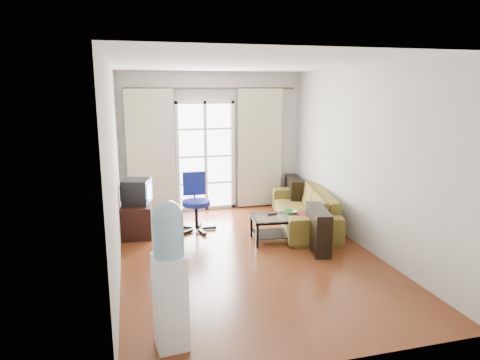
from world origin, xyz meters
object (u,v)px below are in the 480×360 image
coffee_table (282,225)px  tv_stand (137,219)px  water_cooler (170,273)px  task_chair (196,214)px  sofa (304,208)px  crt_tv (136,191)px

coffee_table → tv_stand: 2.40m
coffee_table → water_cooler: bearing=-129.5°
tv_stand → task_chair: bearing=4.7°
sofa → task_chair: task_chair is taller
coffee_table → tv_stand: tv_stand is taller
crt_tv → water_cooler: size_ratio=0.38×
tv_stand → water_cooler: size_ratio=0.50×
sofa → water_cooler: bearing=-28.6°
task_chair → tv_stand: bearing=-178.7°
tv_stand → water_cooler: (0.23, -3.31, 0.48)m
task_chair → water_cooler: size_ratio=0.69×
coffee_table → crt_tv: bearing=157.8°
sofa → task_chair: bearing=-85.6°
task_chair → crt_tv: bearing=178.9°
water_cooler → task_chair: bearing=71.4°
coffee_table → water_cooler: size_ratio=0.72×
sofa → tv_stand: (-2.86, 0.27, -0.06)m
sofa → water_cooler: 4.04m
coffee_table → task_chair: bearing=145.3°
task_chair → water_cooler: (-0.76, -3.30, 0.46)m
crt_tv → task_chair: size_ratio=0.55×
tv_stand → crt_tv: (0.00, 0.04, 0.47)m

